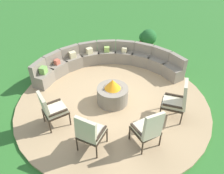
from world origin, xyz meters
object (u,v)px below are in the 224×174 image
at_px(curved_stone_bench, 107,61).
at_px(potted_plant_0, 144,39).
at_px(fire_pit, 113,93).
at_px(lounge_chair_front_right, 90,132).
at_px(lounge_chair_front_left, 51,109).
at_px(lounge_chair_back_right, 178,100).
at_px(lounge_chair_back_left, 148,128).
at_px(potted_plant_1, 148,39).

distance_m(curved_stone_bench, potted_plant_0, 2.38).
xyz_separation_m(fire_pit, lounge_chair_front_right, (-0.66, -1.65, 0.25)).
xyz_separation_m(lounge_chair_front_left, lounge_chair_back_right, (3.21, 0.01, 0.03)).
bearing_deg(lounge_chair_back_left, potted_plant_1, 52.65).
xyz_separation_m(fire_pit, lounge_chair_back_left, (0.66, -1.65, 0.25)).
relative_size(curved_stone_bench, lounge_chair_back_left, 4.54).
height_order(lounge_chair_front_left, potted_plant_0, lounge_chair_front_left).
distance_m(lounge_chair_front_left, lounge_chair_back_left, 2.42).
relative_size(curved_stone_bench, potted_plant_1, 5.51).
relative_size(lounge_chair_front_left, potted_plant_0, 1.61).
bearing_deg(lounge_chair_back_left, curved_stone_bench, 76.12).
bearing_deg(fire_pit, potted_plant_1, 61.98).
bearing_deg(potted_plant_1, lounge_chair_front_left, -129.51).
height_order(curved_stone_bench, lounge_chair_back_left, lounge_chair_back_left).
xyz_separation_m(lounge_chair_front_left, potted_plant_1, (3.33, 4.04, -0.11)).
bearing_deg(potted_plant_0, curved_stone_bench, -133.77).
xyz_separation_m(lounge_chair_front_right, potted_plant_0, (2.27, 5.22, -0.28)).
xyz_separation_m(fire_pit, lounge_chair_back_right, (1.61, -0.77, 0.27)).
bearing_deg(curved_stone_bench, potted_plant_0, 46.23).
height_order(lounge_chair_front_left, lounge_chair_front_right, lounge_chair_front_right).
bearing_deg(potted_plant_0, lounge_chair_back_left, -100.40).
relative_size(lounge_chair_front_right, lounge_chair_back_left, 1.01).
bearing_deg(fire_pit, curved_stone_bench, 90.92).
height_order(curved_stone_bench, lounge_chair_front_left, lounge_chair_front_left).
height_order(curved_stone_bench, potted_plant_0, curved_stone_bench).
height_order(lounge_chair_back_right, potted_plant_1, lounge_chair_back_right).
xyz_separation_m(fire_pit, potted_plant_0, (1.62, 3.57, -0.03)).
bearing_deg(potted_plant_0, lounge_chair_front_right, -113.52).
bearing_deg(potted_plant_1, fire_pit, -118.02).
relative_size(curved_stone_bench, potted_plant_0, 7.59).
xyz_separation_m(lounge_chair_front_right, lounge_chair_back_right, (2.27, 0.88, 0.02)).
distance_m(lounge_chair_back_left, lounge_chair_back_right, 1.30).
xyz_separation_m(lounge_chair_back_left, lounge_chair_back_right, (0.96, 0.88, 0.02)).
distance_m(fire_pit, lounge_chair_back_right, 1.81).
height_order(curved_stone_bench, lounge_chair_front_right, lounge_chair_front_right).
bearing_deg(lounge_chair_front_left, lounge_chair_back_right, 62.73).
distance_m(fire_pit, curved_stone_bench, 1.85).
xyz_separation_m(fire_pit, potted_plant_1, (1.73, 3.26, 0.13)).
bearing_deg(lounge_chair_back_right, potted_plant_0, 23.24).
relative_size(fire_pit, lounge_chair_front_left, 0.86).
distance_m(lounge_chair_front_right, potted_plant_0, 5.70).
relative_size(fire_pit, lounge_chair_back_left, 0.82).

